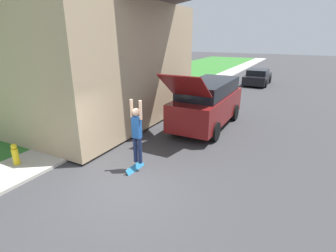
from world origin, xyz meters
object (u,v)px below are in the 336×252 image
object	(u,v)px
lawn_tree_near	(51,7)
car_down_street	(258,77)
skateboarder	(137,131)
fire_hydrant	(15,154)
suv_parked	(208,102)
skateboard	(135,168)

from	to	relation	value
lawn_tree_near	car_down_street	bearing A→B (deg)	71.79
car_down_street	skateboarder	size ratio (longest dim) A/B	2.04
fire_hydrant	car_down_street	bearing A→B (deg)	77.68
lawn_tree_near	suv_parked	xyz separation A→B (m)	(5.22, 3.64, -3.95)
suv_parked	skateboard	distance (m)	5.29
skateboarder	lawn_tree_near	bearing A→B (deg)	162.85
skateboarder	skateboard	xyz separation A→B (m)	(-0.10, -0.04, -1.26)
skateboard	fire_hydrant	world-z (taller)	fire_hydrant
car_down_street	skateboard	distance (m)	17.75
suv_parked	skateboard	bearing A→B (deg)	-96.32
skateboarder	fire_hydrant	xyz separation A→B (m)	(-3.64, -1.66, -0.89)
suv_parked	car_down_street	distance (m)	12.59
skateboard	lawn_tree_near	bearing A→B (deg)	162.07
fire_hydrant	suv_parked	bearing A→B (deg)	58.73
skateboard	fire_hydrant	size ratio (longest dim) A/B	1.16
suv_parked	skateboarder	world-z (taller)	suv_parked
car_down_street	fire_hydrant	distance (m)	19.81
fire_hydrant	lawn_tree_near	bearing A→B (deg)	109.58
suv_parked	car_down_street	world-z (taller)	suv_parked
lawn_tree_near	fire_hydrant	xyz separation A→B (m)	(1.11, -3.13, -4.66)
suv_parked	fire_hydrant	distance (m)	7.95
skateboarder	fire_hydrant	distance (m)	4.10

